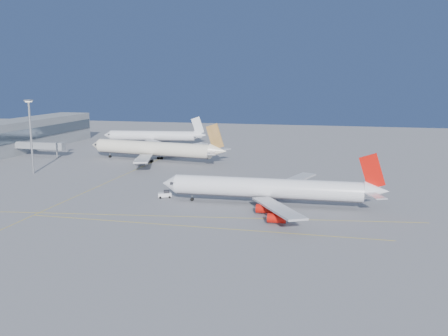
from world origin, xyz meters
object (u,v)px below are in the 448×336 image
airliner_virgin (271,189)px  pushback_tug (165,194)px  airliner_etihad (156,149)px  light_mast (31,130)px  airliner_third (155,136)px

airliner_virgin → pushback_tug: airliner_virgin is taller
airliner_etihad → pushback_tug: 67.46m
pushback_tug → light_mast: bearing=133.7°
airliner_third → pushback_tug: 121.49m
airliner_etihad → light_mast: bearing=-124.4°
airliner_third → pushback_tug: airliner_third is taller
airliner_etihad → airliner_third: size_ratio=1.17×
airliner_third → pushback_tug: size_ratio=12.67×
pushback_tug → light_mast: 67.49m
light_mast → pushback_tug: bearing=-22.0°
airliner_virgin → airliner_etihad: 86.28m
pushback_tug → light_mast: size_ratio=0.16×
airliner_etihad → light_mast: 51.93m
airliner_etihad → light_mast: size_ratio=2.40×
airliner_etihad → light_mast: light_mast is taller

